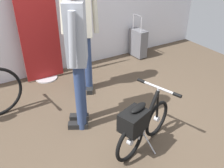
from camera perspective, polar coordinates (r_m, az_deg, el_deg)
ground_plane at (r=3.03m, az=0.97°, el=-10.92°), size 6.17×6.17×0.00m
floor_banner_stand at (r=3.95m, az=-16.53°, el=11.71°), size 0.60×0.36×1.81m
folding_bike_foreground at (r=2.61m, az=6.69°, el=-9.30°), size 0.91×0.53×0.68m
visitor_near_wall at (r=2.65m, az=-8.18°, el=8.35°), size 0.37×0.47×1.76m
visitor_browsing at (r=3.41m, az=-7.49°, el=13.70°), size 0.49×0.36×1.78m
rolling_suitcase at (r=4.85m, az=6.06°, el=9.48°), size 0.20×0.37×0.83m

